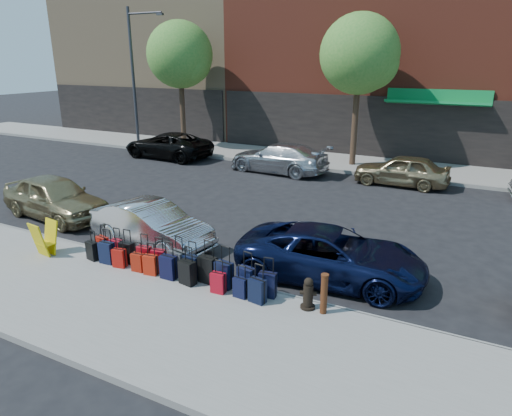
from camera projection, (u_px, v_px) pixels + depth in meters
The scene contains 39 objects.
ground at pixel (261, 222), 15.66m from camera, with size 120.00×120.00×0.00m, color black.
sidewalk_near at pixel (130, 307), 10.15m from camera, with size 60.00×4.00×0.15m, color gray.
sidewalk_far at pixel (345, 163), 24.08m from camera, with size 60.00×4.00×0.15m, color gray.
curb_near at pixel (184, 271), 11.85m from camera, with size 60.00×0.08×0.15m, color gray.
curb_far at pixel (333, 171), 22.38m from camera, with size 60.00×0.08×0.15m, color gray.
building_left at pixel (180, 22), 35.27m from camera, with size 15.00×12.12×16.00m.
tree_left at pixel (182, 56), 26.25m from camera, with size 3.80×3.80×7.27m.
tree_center at pixel (362, 56), 21.71m from camera, with size 3.80×3.80×7.27m.
streetlight at pixel (135, 70), 27.17m from camera, with size 2.59×0.18×8.00m.
suitcase_front_0 at pixel (103, 246), 12.55m from camera, with size 0.40×0.27×0.88m.
suitcase_front_1 at pixel (117, 249), 12.37m from camera, with size 0.36×0.20×0.87m.
suitcase_front_2 at pixel (127, 252), 12.10m from camera, with size 0.39×0.22×0.93m.
suitcase_front_3 at pixel (144, 256), 11.90m from camera, with size 0.39×0.24×0.89m.
suitcase_front_4 at pixel (159, 260), 11.69m from camera, with size 0.39×0.25×0.89m.
suitcase_front_5 at pixel (178, 263), 11.42m from camera, with size 0.46×0.31×1.02m.
suitcase_front_6 at pixel (192, 267), 11.23m from camera, with size 0.42×0.26×0.97m.
suitcase_front_7 at pixel (208, 270), 11.03m from camera, with size 0.46×0.27×1.07m.
suitcase_front_8 at pixel (224, 275), 10.79m from camera, with size 0.46×0.30×1.03m.
suitcase_front_9 at pixel (246, 279), 10.59m from camera, with size 0.44×0.29×0.98m.
suitcase_front_10 at pixel (268, 285), 10.38m from camera, with size 0.42×0.27×0.95m.
suitcase_back_0 at pixel (92, 251), 12.30m from camera, with size 0.38×0.26×0.82m.
suitcase_back_1 at pixel (107, 253), 12.08m from camera, with size 0.41×0.25×0.94m.
suitcase_back_2 at pixel (119, 258), 11.86m from camera, with size 0.36×0.25×0.81m.
suitcase_back_3 at pixel (138, 262), 11.63m from camera, with size 0.34×0.21×0.78m.
suitcase_back_4 at pixel (151, 265), 11.45m from camera, with size 0.38×0.25×0.84m.
suitcase_back_5 at pixel (168, 267), 11.24m from camera, with size 0.40×0.23×0.96m.
suitcase_back_6 at pixel (187, 272), 10.96m from camera, with size 0.44×0.30×0.96m.
suitcase_back_8 at pixel (218, 283), 10.57m from camera, with size 0.35×0.21×0.80m.
suitcase_back_9 at pixel (240, 287), 10.37m from camera, with size 0.34×0.21×0.77m.
suitcase_back_10 at pixel (257, 291), 10.14m from camera, with size 0.41×0.28×0.91m.
fire_hydrant at pixel (308, 294), 9.88m from camera, with size 0.37×0.33×0.72m.
bollard at pixel (324, 293), 9.65m from camera, with size 0.17×0.17×0.91m.
display_rack at pixel (45, 239), 12.54m from camera, with size 0.61×0.66×0.96m.
car_near_0 at pixel (55, 197), 15.83m from camera, with size 1.75×4.36×1.49m, color #918359.
car_near_1 at pixel (151, 225), 13.46m from camera, with size 1.39×3.98×1.31m, color silver.
car_near_2 at pixel (331, 255), 11.45m from camera, with size 2.17×4.71×1.31m, color #0C1437.
car_far_0 at pixel (168, 145), 25.44m from camera, with size 2.35×5.10×1.42m, color black.
car_far_1 at pixel (279, 158), 22.18m from camera, with size 2.01×4.95×1.44m, color silver.
car_far_2 at pixel (402, 170), 19.89m from camera, with size 1.62×4.03×1.37m, color #8F7D57.
Camera 1 is at (6.57, -13.17, 5.37)m, focal length 32.00 mm.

